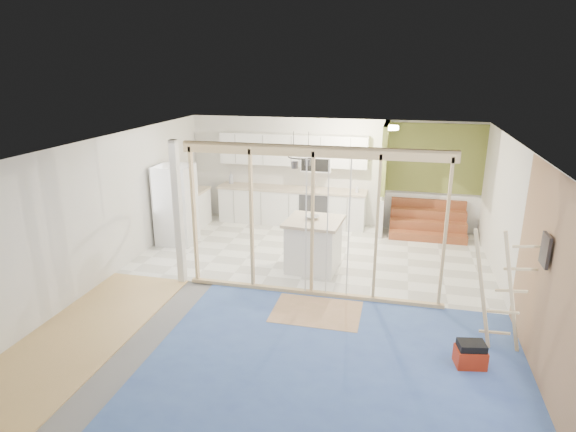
% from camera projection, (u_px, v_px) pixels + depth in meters
% --- Properties ---
extents(room, '(7.01, 8.01, 2.61)m').
position_uv_depth(room, '(295.00, 222.00, 7.98)').
color(room, slate).
rests_on(room, ground).
extents(floor_overlays, '(7.00, 8.00, 0.03)m').
position_uv_depth(floor_overlays, '(299.00, 291.00, 8.41)').
color(floor_overlays, white).
rests_on(floor_overlays, room).
extents(stud_frame, '(4.66, 0.14, 2.60)m').
position_uv_depth(stud_frame, '(280.00, 205.00, 7.95)').
color(stud_frame, '#E4B98B').
rests_on(stud_frame, room).
extents(base_cabinets, '(4.45, 2.24, 0.93)m').
position_uv_depth(base_cabinets, '(260.00, 208.00, 11.71)').
color(base_cabinets, white).
rests_on(base_cabinets, room).
extents(upper_cabinets, '(3.60, 0.41, 0.85)m').
position_uv_depth(upper_cabinets, '(295.00, 151.00, 11.56)').
color(upper_cabinets, white).
rests_on(upper_cabinets, room).
extents(green_partition, '(2.25, 1.51, 2.60)m').
position_uv_depth(green_partition, '(416.00, 195.00, 11.04)').
color(green_partition, olive).
rests_on(green_partition, room).
extents(pot_rack, '(0.52, 0.52, 0.72)m').
position_uv_depth(pot_rack, '(300.00, 159.00, 9.60)').
color(pot_rack, black).
rests_on(pot_rack, room).
extents(sheathing_panel, '(0.02, 4.00, 2.60)m').
position_uv_depth(sheathing_panel, '(560.00, 299.00, 5.36)').
color(sheathing_panel, '#AA7A5C').
rests_on(sheathing_panel, room).
extents(electrical_panel, '(0.04, 0.30, 0.40)m').
position_uv_depth(electrical_panel, '(545.00, 250.00, 5.82)').
color(electrical_panel, '#37373C').
rests_on(electrical_panel, room).
extents(ceiling_light, '(0.32, 0.32, 0.08)m').
position_uv_depth(ceiling_light, '(391.00, 128.00, 10.09)').
color(ceiling_light, '#FFEABF').
rests_on(ceiling_light, room).
extents(fridge, '(0.79, 0.76, 1.76)m').
position_uv_depth(fridge, '(176.00, 205.00, 10.47)').
color(fridge, silver).
rests_on(fridge, room).
extents(island, '(1.10, 1.10, 1.01)m').
position_uv_depth(island, '(314.00, 245.00, 9.22)').
color(island, white).
rests_on(island, room).
extents(bowl, '(0.31, 0.31, 0.06)m').
position_uv_depth(bowl, '(312.00, 217.00, 9.12)').
color(bowl, beige).
rests_on(bowl, island).
extents(soap_bottle_a, '(0.14, 0.15, 0.30)m').
position_uv_depth(soap_bottle_a, '(231.00, 178.00, 12.15)').
color(soap_bottle_a, '#AAADBD').
rests_on(soap_bottle_a, base_cabinets).
extents(soap_bottle_b, '(0.11, 0.11, 0.18)m').
position_uv_depth(soap_bottle_b, '(357.00, 189.00, 11.31)').
color(soap_bottle_b, silver).
rests_on(soap_bottle_b, base_cabinets).
extents(toolbox, '(0.42, 0.35, 0.36)m').
position_uv_depth(toolbox, '(470.00, 355.00, 6.28)').
color(toolbox, '#A7270F').
rests_on(toolbox, room).
extents(ladder, '(0.90, 0.17, 1.70)m').
position_uv_depth(ladder, '(500.00, 291.00, 6.51)').
color(ladder, '#CFB57E').
rests_on(ladder, room).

